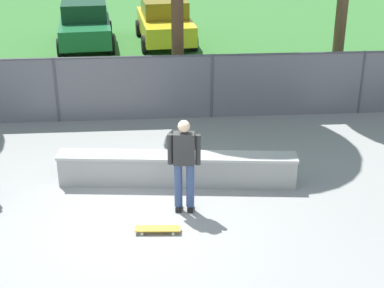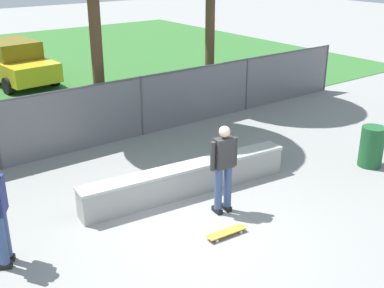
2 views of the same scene
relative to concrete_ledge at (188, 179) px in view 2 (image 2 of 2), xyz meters
name	(u,v)px [view 2 (image 2 of 2)]	position (x,y,z in m)	size (l,w,h in m)	color
ground_plane	(192,233)	(-0.88, -1.34, -0.33)	(80.00, 80.00, 0.00)	gray
concrete_ledge	(188,179)	(0.00, 0.00, 0.00)	(4.84, 0.98, 0.65)	#999993
skateboarder	(224,166)	(0.08, -1.07, 0.68)	(0.60, 0.31, 1.82)	black
skateboard	(226,232)	(-0.44, -1.80, -0.26)	(0.81, 0.25, 0.09)	gold
chainlink_fence	(75,117)	(-0.88, 3.64, 0.60)	(19.81, 0.07, 1.69)	#4C4C51
car_yellow	(15,62)	(0.15, 11.51, 0.51)	(2.30, 4.34, 1.66)	gold
trash_bin	(372,147)	(4.39, -1.48, 0.17)	(0.56, 0.56, 0.99)	#1E592D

